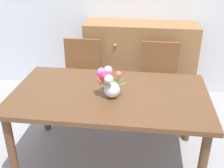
{
  "coord_description": "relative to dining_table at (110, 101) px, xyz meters",
  "views": [
    {
      "loc": [
        0.29,
        -2.07,
        1.83
      ],
      "look_at": [
        0.03,
        -0.07,
        0.84
      ],
      "focal_mm": 44.49,
      "sensor_mm": 36.0,
      "label": 1
    }
  ],
  "objects": [
    {
      "name": "chair_right",
      "position": [
        0.45,
        0.82,
        -0.12
      ],
      "size": [
        0.42,
        0.42,
        0.9
      ],
      "rotation": [
        0.0,
        0.0,
        3.14
      ],
      "color": "brown",
      "rests_on": "ground_plane"
    },
    {
      "name": "ground_plane",
      "position": [
        0.0,
        0.0,
        -0.64
      ],
      "size": [
        12.0,
        12.0,
        0.0
      ],
      "primitive_type": "plane",
      "color": "#939399"
    },
    {
      "name": "dresser",
      "position": [
        0.22,
        1.33,
        -0.14
      ],
      "size": [
        1.4,
        0.47,
        1.0
      ],
      "color": "olive",
      "rests_on": "ground_plane"
    },
    {
      "name": "chair_left",
      "position": [
        -0.45,
        0.82,
        -0.12
      ],
      "size": [
        0.42,
        0.42,
        0.9
      ],
      "rotation": [
        0.0,
        0.0,
        3.14
      ],
      "color": "brown",
      "rests_on": "ground_plane"
    },
    {
      "name": "flower_vase",
      "position": [
        0.0,
        -0.07,
        0.21
      ],
      "size": [
        0.24,
        0.21,
        0.26
      ],
      "color": "silver",
      "rests_on": "dining_table"
    },
    {
      "name": "dining_table",
      "position": [
        0.0,
        0.0,
        0.0
      ],
      "size": [
        1.67,
        0.95,
        0.72
      ],
      "color": "brown",
      "rests_on": "ground_plane"
    }
  ]
}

